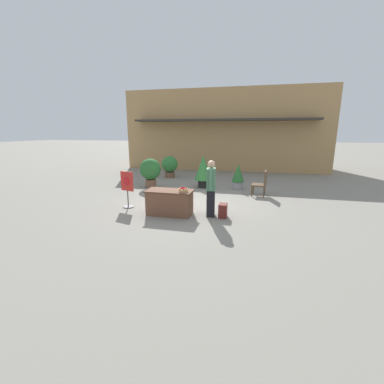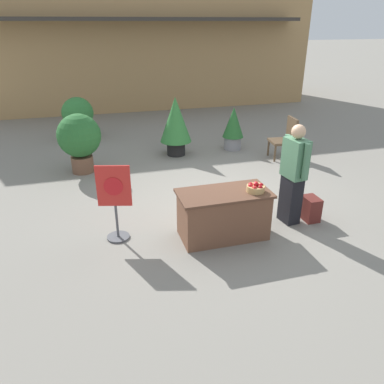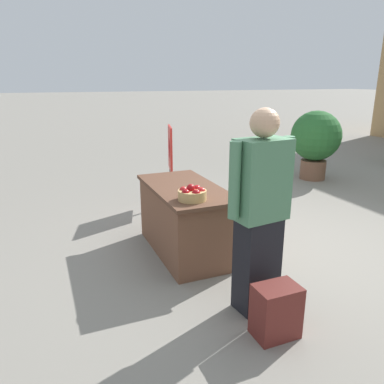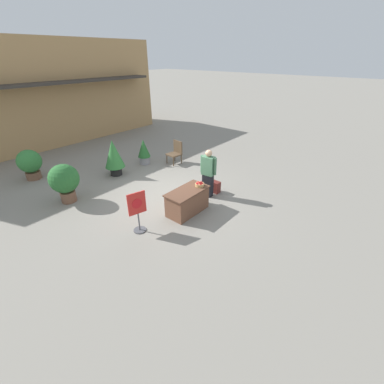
# 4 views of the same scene
# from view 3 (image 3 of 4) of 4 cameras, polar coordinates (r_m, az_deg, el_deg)

# --- Properties ---
(ground_plane) EXTENTS (120.00, 120.00, 0.00)m
(ground_plane) POSITION_cam_3_polar(r_m,az_deg,el_deg) (4.56, 13.56, -8.42)
(ground_plane) COLOR gray
(display_table) EXTENTS (1.44, 0.72, 0.77)m
(display_table) POSITION_cam_3_polar(r_m,az_deg,el_deg) (4.24, -1.03, -4.17)
(display_table) COLOR brown
(display_table) RESTS_ON ground_plane
(apple_basket) EXTENTS (0.28, 0.28, 0.16)m
(apple_basket) POSITION_cam_3_polar(r_m,az_deg,el_deg) (3.64, 0.02, -0.26)
(apple_basket) COLOR tan
(apple_basket) RESTS_ON display_table
(person_visitor) EXTENTS (0.31, 0.61, 1.71)m
(person_visitor) POSITION_cam_3_polar(r_m,az_deg,el_deg) (3.07, 10.27, -3.13)
(person_visitor) COLOR black
(person_visitor) RESTS_ON ground_plane
(backpack) EXTENTS (0.24, 0.34, 0.42)m
(backpack) POSITION_cam_3_polar(r_m,az_deg,el_deg) (3.06, 12.68, -17.30)
(backpack) COLOR maroon
(backpack) RESTS_ON ground_plane
(poster_board) EXTENTS (0.51, 0.36, 1.24)m
(poster_board) POSITION_cam_3_polar(r_m,az_deg,el_deg) (5.76, -3.30, 4.18)
(poster_board) COLOR #4C4C51
(poster_board) RESTS_ON ground_plane
(potted_plant_near_left) EXTENTS (0.96, 0.96, 1.34)m
(potted_plant_near_left) POSITION_cam_3_polar(r_m,az_deg,el_deg) (7.72, 18.32, 7.69)
(potted_plant_near_left) COLOR brown
(potted_plant_near_left) RESTS_ON ground_plane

